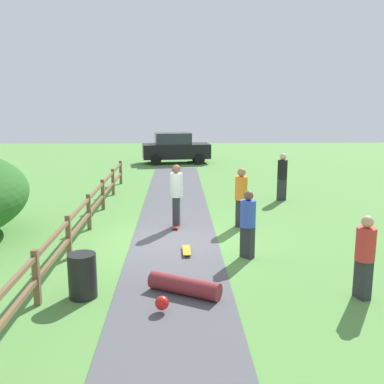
% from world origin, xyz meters
% --- Properties ---
extents(ground_plane, '(60.00, 60.00, 0.00)m').
position_xyz_m(ground_plane, '(0.00, 0.00, 0.00)').
color(ground_plane, '#568E42').
extents(asphalt_path, '(2.40, 28.00, 0.02)m').
position_xyz_m(asphalt_path, '(0.00, 0.00, 0.01)').
color(asphalt_path, '#515156').
rests_on(asphalt_path, ground_plane).
extents(wooden_fence, '(0.12, 18.12, 1.10)m').
position_xyz_m(wooden_fence, '(-2.60, 0.00, 0.67)').
color(wooden_fence, brown).
rests_on(wooden_fence, ground_plane).
extents(trash_bin, '(0.56, 0.56, 0.90)m').
position_xyz_m(trash_bin, '(-1.80, -3.55, 0.45)').
color(trash_bin, black).
rests_on(trash_bin, ground_plane).
extents(skater_riding, '(0.43, 0.82, 1.95)m').
position_xyz_m(skater_riding, '(0.05, 1.39, 1.12)').
color(skater_riding, '#B23326').
rests_on(skater_riding, asphalt_path).
extents(skater_fallen, '(1.50, 1.42, 0.36)m').
position_xyz_m(skater_fallen, '(0.18, -3.59, 0.20)').
color(skater_fallen, maroon).
rests_on(skater_fallen, asphalt_path).
extents(skateboard_loose, '(0.22, 0.80, 0.08)m').
position_xyz_m(skateboard_loose, '(0.31, -1.02, 0.09)').
color(skateboard_loose, '#BF8C19').
rests_on(skateboard_loose, asphalt_path).
extents(bystander_orange, '(0.42, 0.42, 1.84)m').
position_xyz_m(bystander_orange, '(2.04, 1.43, 1.02)').
color(bystander_orange, '#2D2D33').
rests_on(bystander_orange, ground_plane).
extents(bystander_black, '(0.50, 0.50, 1.86)m').
position_xyz_m(bystander_black, '(4.19, 5.16, 1.04)').
color(bystander_black, '#2D2D33').
rests_on(bystander_black, ground_plane).
extents(bystander_red, '(0.48, 0.48, 1.68)m').
position_xyz_m(bystander_red, '(3.73, -3.77, 0.93)').
color(bystander_red, '#2D2D33').
rests_on(bystander_red, ground_plane).
extents(bystander_blue, '(0.54, 0.54, 1.71)m').
position_xyz_m(bystander_blue, '(1.82, -1.36, 0.94)').
color(bystander_blue, '#2D2D33').
rests_on(bystander_blue, ground_plane).
extents(parked_car_black, '(4.37, 2.38, 1.92)m').
position_xyz_m(parked_car_black, '(-0.05, 16.19, 0.96)').
color(parked_car_black, black).
rests_on(parked_car_black, ground_plane).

